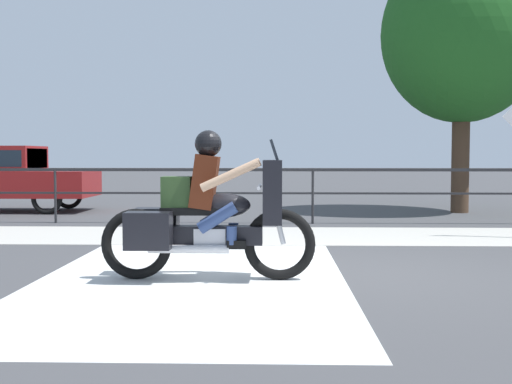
{
  "coord_description": "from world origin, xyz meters",
  "views": [
    {
      "loc": [
        -0.76,
        -7.26,
        1.35
      ],
      "look_at": [
        -1.0,
        1.27,
        0.86
      ],
      "focal_mm": 45.0,
      "sensor_mm": 36.0,
      "label": 1
    }
  ],
  "objects": [
    {
      "name": "tree_behind_sign",
      "position": [
        3.6,
        7.89,
        4.14
      ],
      "size": [
        3.74,
        3.74,
        6.22
      ],
      "color": "#473323",
      "rests_on": "ground"
    },
    {
      "name": "motorcycle",
      "position": [
        -1.47,
        -0.39,
        0.72
      ],
      "size": [
        2.33,
        0.76,
        1.62
      ],
      "rotation": [
        0.0,
        0.0,
        0.08
      ],
      "color": "black",
      "rests_on": "ground"
    },
    {
      "name": "ground_plane",
      "position": [
        0.0,
        0.0,
        0.0
      ],
      "size": [
        120.0,
        120.0,
        0.0
      ],
      "primitive_type": "plane",
      "color": "#424244"
    },
    {
      "name": "crosswalk_band",
      "position": [
        -1.65,
        -0.2,
        0.0
      ],
      "size": [
        3.32,
        6.0,
        0.01
      ],
      "primitive_type": "cube",
      "color": "silver",
      "rests_on": "ground"
    },
    {
      "name": "sidewalk_band",
      "position": [
        0.0,
        3.4,
        0.01
      ],
      "size": [
        44.0,
        2.4,
        0.01
      ],
      "primitive_type": "cube",
      "color": "#B7B2A8",
      "rests_on": "ground"
    },
    {
      "name": "fence_railing",
      "position": [
        0.0,
        5.31,
        0.86
      ],
      "size": [
        36.0,
        0.05,
        1.09
      ],
      "color": "#232326",
      "rests_on": "ground"
    }
  ]
}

